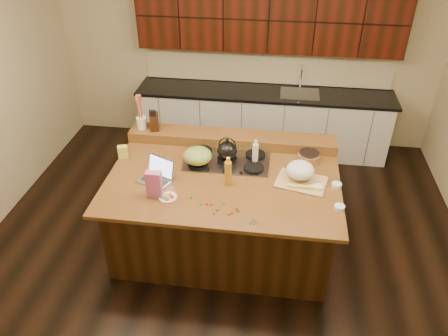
# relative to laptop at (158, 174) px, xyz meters

# --- Properties ---
(room) EXTENTS (5.52, 5.02, 2.72)m
(room) POSITION_rel_laptop_xyz_m (0.66, 0.13, 0.37)
(room) COLOR black
(room) RESTS_ON ground
(island) EXTENTS (2.40, 1.60, 0.92)m
(island) POSITION_rel_laptop_xyz_m (0.66, 0.13, -0.52)
(island) COLOR black
(island) RESTS_ON ground
(back_ledge) EXTENTS (2.40, 0.30, 0.12)m
(back_ledge) POSITION_rel_laptop_xyz_m (0.66, 0.83, -0.00)
(back_ledge) COLOR black
(back_ledge) RESTS_ON island
(cooktop) EXTENTS (0.92, 0.52, 0.05)m
(cooktop) POSITION_rel_laptop_xyz_m (0.66, 0.43, -0.05)
(cooktop) COLOR gray
(cooktop) RESTS_ON island
(back_counter) EXTENTS (3.70, 0.66, 2.40)m
(back_counter) POSITION_rel_laptop_xyz_m (0.96, 2.35, 0.00)
(back_counter) COLOR silver
(back_counter) RESTS_ON ground
(kettle) EXTENTS (0.24, 0.24, 0.19)m
(kettle) POSITION_rel_laptop_xyz_m (0.66, 0.43, 0.08)
(kettle) COLOR black
(kettle) RESTS_ON cooktop
(green_bowl) EXTENTS (0.32, 0.32, 0.17)m
(green_bowl) POSITION_rel_laptop_xyz_m (0.36, 0.30, 0.07)
(green_bowl) COLOR olive
(green_bowl) RESTS_ON cooktop
(laptop) EXTENTS (0.41, 0.37, 0.23)m
(laptop) POSITION_rel_laptop_xyz_m (0.00, 0.00, 0.00)
(laptop) COLOR #B7B7BC
(laptop) RESTS_ON island
(oil_bottle) EXTENTS (0.09, 0.09, 0.27)m
(oil_bottle) POSITION_rel_laptop_xyz_m (0.73, 0.00, 0.07)
(oil_bottle) COLOR orange
(oil_bottle) RESTS_ON island
(vinegar_bottle) EXTENTS (0.07, 0.07, 0.25)m
(vinegar_bottle) POSITION_rel_laptop_xyz_m (0.97, 0.42, 0.06)
(vinegar_bottle) COLOR silver
(vinegar_bottle) RESTS_ON island
(wooden_tray) EXTENTS (0.56, 0.46, 0.20)m
(wooden_tray) POSITION_rel_laptop_xyz_m (1.45, 0.18, 0.03)
(wooden_tray) COLOR tan
(wooden_tray) RESTS_ON island
(ramekin_a) EXTENTS (0.11, 0.11, 0.04)m
(ramekin_a) POSITION_rel_laptop_xyz_m (1.81, -0.25, -0.04)
(ramekin_a) COLOR white
(ramekin_a) RESTS_ON island
(ramekin_b) EXTENTS (0.13, 0.13, 0.04)m
(ramekin_b) POSITION_rel_laptop_xyz_m (1.63, 0.04, -0.04)
(ramekin_b) COLOR white
(ramekin_b) RESTS_ON island
(ramekin_c) EXTENTS (0.12, 0.12, 0.04)m
(ramekin_c) POSITION_rel_laptop_xyz_m (1.81, 0.11, -0.04)
(ramekin_c) COLOR white
(ramekin_c) RESTS_ON island
(strainer_bowl) EXTENTS (0.32, 0.32, 0.09)m
(strainer_bowl) POSITION_rel_laptop_xyz_m (1.55, 0.56, -0.02)
(strainer_bowl) COLOR #996B3F
(strainer_bowl) RESTS_ON island
(kitchen_timer) EXTENTS (0.09, 0.09, 0.07)m
(kitchen_timer) POSITION_rel_laptop_xyz_m (1.03, -0.55, -0.03)
(kitchen_timer) COLOR silver
(kitchen_timer) RESTS_ON island
(pink_bag) EXTENTS (0.15, 0.08, 0.28)m
(pink_bag) POSITION_rel_laptop_xyz_m (0.05, -0.28, 0.08)
(pink_bag) COLOR #CB5FA0
(pink_bag) RESTS_ON island
(candy_plate) EXTENTS (0.23, 0.23, 0.01)m
(candy_plate) POSITION_rel_laptop_xyz_m (0.18, -0.29, -0.06)
(candy_plate) COLOR white
(candy_plate) RESTS_ON island
(package_box) EXTENTS (0.12, 0.10, 0.14)m
(package_box) POSITION_rel_laptop_xyz_m (-0.49, 0.35, 0.01)
(package_box) COLOR #DCD44D
(package_box) RESTS_ON island
(utensil_crock) EXTENTS (0.15, 0.15, 0.14)m
(utensil_crock) POSITION_rel_laptop_xyz_m (-0.40, 0.83, 0.13)
(utensil_crock) COLOR white
(utensil_crock) RESTS_ON back_ledge
(knife_block) EXTENTS (0.13, 0.18, 0.19)m
(knife_block) POSITION_rel_laptop_xyz_m (-0.25, 0.83, 0.15)
(knife_block) COLOR black
(knife_block) RESTS_ON back_ledge
(gumdrop_0) EXTENTS (0.02, 0.02, 0.02)m
(gumdrop_0) POSITION_rel_laptop_xyz_m (0.86, -0.38, -0.05)
(gumdrop_0) COLOR red
(gumdrop_0) RESTS_ON island
(gumdrop_1) EXTENTS (0.02, 0.02, 0.02)m
(gumdrop_1) POSITION_rel_laptop_xyz_m (0.87, -0.41, -0.05)
(gumdrop_1) COLOR #198C26
(gumdrop_1) RESTS_ON island
(gumdrop_2) EXTENTS (0.02, 0.02, 0.02)m
(gumdrop_2) POSITION_rel_laptop_xyz_m (0.80, -0.47, -0.05)
(gumdrop_2) COLOR red
(gumdrop_2) RESTS_ON island
(gumdrop_3) EXTENTS (0.02, 0.02, 0.02)m
(gumdrop_3) POSITION_rel_laptop_xyz_m (0.40, -0.27, -0.05)
(gumdrop_3) COLOR #198C26
(gumdrop_3) RESTS_ON island
(gumdrop_4) EXTENTS (0.02, 0.02, 0.02)m
(gumdrop_4) POSITION_rel_laptop_xyz_m (0.66, -0.48, -0.05)
(gumdrop_4) COLOR red
(gumdrop_4) RESTS_ON island
(gumdrop_5) EXTENTS (0.02, 0.02, 0.02)m
(gumdrop_5) POSITION_rel_laptop_xyz_m (0.68, -0.42, -0.05)
(gumdrop_5) COLOR #198C26
(gumdrop_5) RESTS_ON island
(gumdrop_6) EXTENTS (0.02, 0.02, 0.02)m
(gumdrop_6) POSITION_rel_laptop_xyz_m (0.82, -0.45, -0.05)
(gumdrop_6) COLOR red
(gumdrop_6) RESTS_ON island
(gumdrop_7) EXTENTS (0.02, 0.02, 0.02)m
(gumdrop_7) POSITION_rel_laptop_xyz_m (0.51, -0.36, -0.05)
(gumdrop_7) COLOR #198C26
(gumdrop_7) RESTS_ON island
(gumdrop_8) EXTENTS (0.02, 0.02, 0.02)m
(gumdrop_8) POSITION_rel_laptop_xyz_m (0.62, -0.35, -0.05)
(gumdrop_8) COLOR red
(gumdrop_8) RESTS_ON island
(gumdrop_9) EXTENTS (0.02, 0.02, 0.02)m
(gumdrop_9) POSITION_rel_laptop_xyz_m (0.73, -0.32, -0.05)
(gumdrop_9) COLOR #198C26
(gumdrop_9) RESTS_ON island
(gumdrop_10) EXTENTS (0.02, 0.02, 0.02)m
(gumdrop_10) POSITION_rel_laptop_xyz_m (0.57, -0.35, -0.05)
(gumdrop_10) COLOR red
(gumdrop_10) RESTS_ON island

